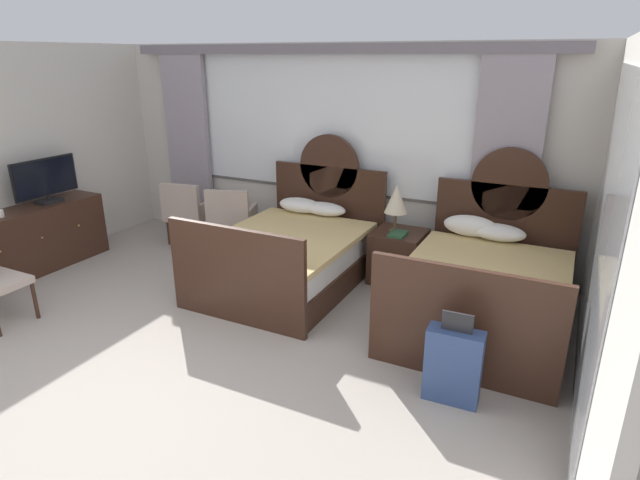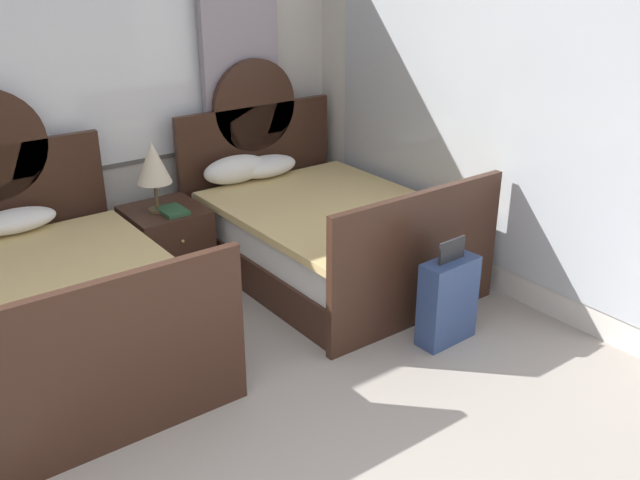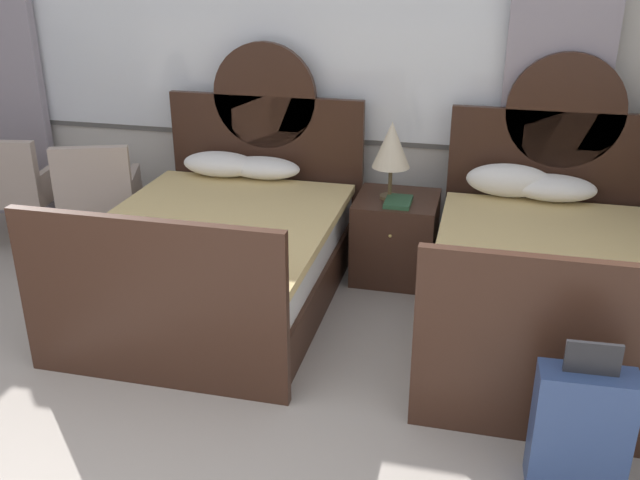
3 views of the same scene
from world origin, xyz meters
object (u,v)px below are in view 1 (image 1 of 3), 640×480
at_px(suitcase_on_floor, 453,365).
at_px(armchair_by_window_left, 231,216).
at_px(cup_on_dresser, 0,214).
at_px(book_on_nightstand, 398,234).
at_px(bed_near_window, 291,254).
at_px(tv_flatscreen, 46,180).
at_px(dresser_minibar, 29,241).
at_px(nightstand_between_beds, 398,256).
at_px(table_lamp_on_nightstand, 396,200).
at_px(bed_near_mirror, 484,289).
at_px(armchair_by_window_centre, 188,210).

bearing_deg(suitcase_on_floor, armchair_by_window_left, 150.62).
bearing_deg(cup_on_dresser, book_on_nightstand, 25.78).
bearing_deg(cup_on_dresser, bed_near_window, 26.46).
bearing_deg(suitcase_on_floor, bed_near_window, 147.90).
bearing_deg(bed_near_window, tv_flatscreen, -165.08).
bearing_deg(tv_flatscreen, dresser_minibar, -94.56).
distance_m(book_on_nightstand, cup_on_dresser, 4.54).
bearing_deg(nightstand_between_beds, tv_flatscreen, -160.97).
relative_size(table_lamp_on_nightstand, dresser_minibar, 0.29).
bearing_deg(book_on_nightstand, table_lamp_on_nightstand, 126.02).
xyz_separation_m(book_on_nightstand, tv_flatscreen, (-4.14, -1.30, 0.46)).
height_order(table_lamp_on_nightstand, book_on_nightstand, table_lamp_on_nightstand).
xyz_separation_m(bed_near_window, dresser_minibar, (-3.04, -1.15, 0.04)).
bearing_deg(armchair_by_window_left, nightstand_between_beds, 1.45).
bearing_deg(tv_flatscreen, bed_near_window, 14.92).
height_order(bed_near_mirror, dresser_minibar, bed_near_mirror).
bearing_deg(armchair_by_window_left, suitcase_on_floor, -29.38).
height_order(table_lamp_on_nightstand, armchair_by_window_centre, table_lamp_on_nightstand).
bearing_deg(armchair_by_window_centre, nightstand_between_beds, 1.16).
relative_size(bed_near_window, tv_flatscreen, 2.52).
bearing_deg(armchair_by_window_left, bed_near_mirror, -9.14).
xyz_separation_m(bed_near_mirror, table_lamp_on_nightstand, (-1.15, 0.60, 0.63)).
xyz_separation_m(nightstand_between_beds, book_on_nightstand, (0.02, -0.12, 0.32)).
relative_size(table_lamp_on_nightstand, armchair_by_window_left, 0.62).
bearing_deg(bed_near_window, nightstand_between_beds, 29.23).
relative_size(table_lamp_on_nightstand, book_on_nightstand, 2.13).
relative_size(bed_near_mirror, suitcase_on_floor, 2.86).
xyz_separation_m(cup_on_dresser, armchair_by_window_centre, (0.97, 2.03, -0.36)).
xyz_separation_m(bed_near_mirror, armchair_by_window_centre, (-4.18, 0.55, 0.13)).
xyz_separation_m(book_on_nightstand, suitcase_on_floor, (1.09, -1.89, -0.32)).
height_order(table_lamp_on_nightstand, dresser_minibar, table_lamp_on_nightstand).
bearing_deg(table_lamp_on_nightstand, bed_near_mirror, -27.71).
bearing_deg(armchair_by_window_centre, armchair_by_window_left, 0.27).
xyz_separation_m(bed_near_mirror, book_on_nightstand, (-1.07, 0.50, 0.26)).
xyz_separation_m(dresser_minibar, armchair_by_window_left, (1.80, 1.71, 0.09)).
height_order(bed_near_mirror, armchair_by_window_left, bed_near_mirror).
xyz_separation_m(bed_near_mirror, dresser_minibar, (-5.24, -1.15, 0.04)).
relative_size(dresser_minibar, tv_flatscreen, 2.21).
bearing_deg(suitcase_on_floor, armchair_by_window_centre, 155.20).
height_order(book_on_nightstand, cup_on_dresser, cup_on_dresser).
bearing_deg(book_on_nightstand, bed_near_window, -156.02).
xyz_separation_m(nightstand_between_beds, suitcase_on_floor, (1.11, -2.01, 0.00)).
height_order(bed_near_mirror, suitcase_on_floor, bed_near_mirror).
xyz_separation_m(cup_on_dresser, suitcase_on_floor, (5.18, 0.08, -0.54)).
xyz_separation_m(nightstand_between_beds, cup_on_dresser, (-4.06, -2.09, 0.54)).
height_order(tv_flatscreen, armchair_by_window_left, tv_flatscreen).
bearing_deg(bed_near_mirror, dresser_minibar, -167.58).
bearing_deg(suitcase_on_floor, tv_flatscreen, 173.62).
bearing_deg(tv_flatscreen, armchair_by_window_centre, 52.91).
distance_m(nightstand_between_beds, table_lamp_on_nightstand, 0.69).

